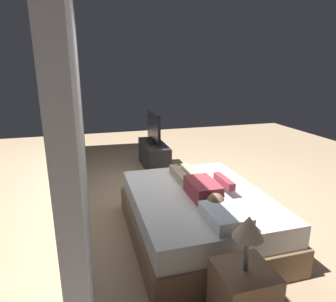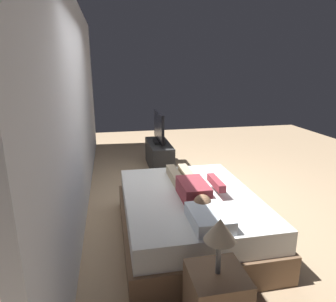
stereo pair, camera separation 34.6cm
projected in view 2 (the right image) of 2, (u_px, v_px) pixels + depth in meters
ground_plane at (185, 200)px, 4.38m from camera, size 10.00×10.00×0.00m
back_wall at (78, 105)px, 4.10m from camera, size 6.40×0.10×2.80m
bed at (189, 216)px, 3.38m from camera, size 1.95×1.51×0.54m
pillow at (209, 218)px, 2.67m from camera, size 0.48×0.34×0.12m
person at (191, 186)px, 3.31m from camera, size 1.26×0.46×0.18m
remote at (220, 184)px, 3.55m from camera, size 0.15×0.04×0.02m
tv_stand at (159, 155)px, 5.74m from camera, size 1.10×0.40×0.50m
tv at (159, 128)px, 5.59m from camera, size 0.88×0.20×0.59m
lamp at (220, 231)px, 1.98m from camera, size 0.22×0.22×0.42m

